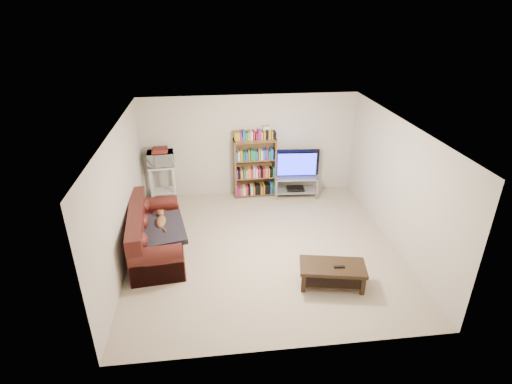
{
  "coord_description": "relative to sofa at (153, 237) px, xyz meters",
  "views": [
    {
      "loc": [
        -0.91,
        -6.4,
        4.31
      ],
      "look_at": [
        -0.1,
        0.4,
        1.0
      ],
      "focal_mm": 28.0,
      "sensor_mm": 36.0,
      "label": 1
    }
  ],
  "objects": [
    {
      "name": "tv_stand",
      "position": [
        3.14,
        2.02,
        0.03
      ],
      "size": [
        1.06,
        0.53,
        0.51
      ],
      "rotation": [
        0.0,
        0.0,
        -0.07
      ],
      "color": "#999EA3",
      "rests_on": "floor"
    },
    {
      "name": "ceiling",
      "position": [
        2.08,
        -0.12,
        2.08
      ],
      "size": [
        5.0,
        5.0,
        0.0
      ],
      "primitive_type": "plane",
      "rotation": [
        3.14,
        0.0,
        0.0
      ],
      "color": "white",
      "rests_on": "ground"
    },
    {
      "name": "coffee_table",
      "position": [
        3.05,
        -1.36,
        -0.05
      ],
      "size": [
        1.16,
        0.73,
        0.39
      ],
      "rotation": [
        0.0,
        0.0,
        -0.19
      ],
      "color": "black",
      "rests_on": "floor"
    },
    {
      "name": "wall_back",
      "position": [
        2.08,
        2.38,
        0.88
      ],
      "size": [
        5.0,
        0.0,
        5.0
      ],
      "primitive_type": "plane",
      "rotation": [
        1.57,
        0.0,
        0.0
      ],
      "color": "beige",
      "rests_on": "ground"
    },
    {
      "name": "wall_left",
      "position": [
        -0.42,
        -0.12,
        0.88
      ],
      "size": [
        0.0,
        5.0,
        5.0
      ],
      "primitive_type": "plane",
      "rotation": [
        1.57,
        0.0,
        1.57
      ],
      "color": "beige",
      "rests_on": "ground"
    },
    {
      "name": "game_boxes",
      "position": [
        0.03,
        2.03,
        0.97
      ],
      "size": [
        0.36,
        0.32,
        0.05
      ],
      "primitive_type": "cube",
      "rotation": [
        0.0,
        0.0,
        0.07
      ],
      "color": "maroon",
      "rests_on": "microwave"
    },
    {
      "name": "microwave_stand",
      "position": [
        0.03,
        2.03,
        0.28
      ],
      "size": [
        0.61,
        0.47,
        0.94
      ],
      "rotation": [
        0.0,
        0.0,
        0.07
      ],
      "color": "silver",
      "rests_on": "floor"
    },
    {
      "name": "blanket",
      "position": [
        0.2,
        -0.12,
        0.21
      ],
      "size": [
        1.0,
        1.19,
        0.18
      ],
      "primitive_type": "cube",
      "rotation": [
        0.05,
        -0.04,
        0.18
      ],
      "color": "black",
      "rests_on": "sofa"
    },
    {
      "name": "television",
      "position": [
        3.14,
        2.02,
        0.51
      ],
      "size": [
        1.11,
        0.22,
        0.64
      ],
      "primitive_type": "imported",
      "rotation": [
        0.0,
        0.0,
        3.08
      ],
      "color": "black",
      "rests_on": "tv_stand"
    },
    {
      "name": "sofa",
      "position": [
        0.0,
        0.0,
        0.0
      ],
      "size": [
        1.12,
        2.19,
        0.9
      ],
      "rotation": [
        0.0,
        0.0,
        0.1
      ],
      "color": "#441511",
      "rests_on": "floor"
    },
    {
      "name": "wall_right",
      "position": [
        4.58,
        -0.12,
        0.88
      ],
      "size": [
        0.0,
        5.0,
        5.0
      ],
      "primitive_type": "plane",
      "rotation": [
        1.57,
        0.0,
        -1.57
      ],
      "color": "beige",
      "rests_on": "ground"
    },
    {
      "name": "wall_front",
      "position": [
        2.08,
        -2.62,
        0.88
      ],
      "size": [
        5.0,
        0.0,
        5.0
      ],
      "primitive_type": "plane",
      "rotation": [
        -1.57,
        0.0,
        0.0
      ],
      "color": "beige",
      "rests_on": "ground"
    },
    {
      "name": "dvd_player",
      "position": [
        3.14,
        2.02,
        -0.13
      ],
      "size": [
        0.43,
        0.31,
        0.06
      ],
      "primitive_type": "cube",
      "rotation": [
        0.0,
        0.0,
        -0.07
      ],
      "color": "black",
      "rests_on": "tv_stand"
    },
    {
      "name": "bookshelf",
      "position": [
        2.18,
        2.18,
        0.42
      ],
      "size": [
        1.0,
        0.34,
        1.43
      ],
      "rotation": [
        0.0,
        0.0,
        0.03
      ],
      "color": "brown",
      "rests_on": "floor"
    },
    {
      "name": "microwave",
      "position": [
        0.03,
        2.03,
        0.78
      ],
      "size": [
        0.6,
        0.43,
        0.32
      ],
      "primitive_type": "imported",
      "rotation": [
        0.0,
        0.0,
        0.07
      ],
      "color": "silver",
      "rests_on": "microwave_stand"
    },
    {
      "name": "shelf_clutter",
      "position": [
        2.28,
        2.19,
        1.22
      ],
      "size": [
        0.73,
        0.24,
        0.28
      ],
      "rotation": [
        0.0,
        0.0,
        0.03
      ],
      "color": "silver",
      "rests_on": "bookshelf"
    },
    {
      "name": "floor",
      "position": [
        2.08,
        -0.12,
        -0.32
      ],
      "size": [
        5.0,
        5.0,
        0.0
      ],
      "primitive_type": "plane",
      "color": "#C6B293",
      "rests_on": "ground"
    },
    {
      "name": "cat",
      "position": [
        0.18,
        0.07,
        0.27
      ],
      "size": [
        0.29,
        0.6,
        0.17
      ],
      "primitive_type": null,
      "rotation": [
        0.0,
        0.0,
        0.1
      ],
      "color": "brown",
      "rests_on": "sofa"
    },
    {
      "name": "remote",
      "position": [
        3.14,
        -1.42,
        0.08
      ],
      "size": [
        0.18,
        0.06,
        0.02
      ],
      "primitive_type": "cube",
      "rotation": [
        0.0,
        0.0,
        -0.04
      ],
      "color": "black",
      "rests_on": "coffee_table"
    }
  ]
}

